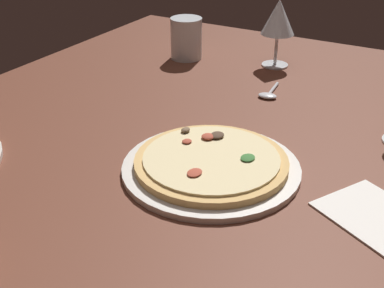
{
  "coord_description": "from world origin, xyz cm",
  "views": [
    {
      "loc": [
        -67.52,
        -42.07,
        47.78
      ],
      "look_at": [
        -1.56,
        -4.46,
        7.0
      ],
      "focal_mm": 48.7,
      "sensor_mm": 36.0,
      "label": 1
    }
  ],
  "objects_px": {
    "spoon": "(269,94)",
    "wine_glass_far": "(278,19)",
    "pizza_main": "(211,164)",
    "water_glass": "(186,40)",
    "paper_menu": "(384,221)"
  },
  "relations": [
    {
      "from": "spoon",
      "to": "paper_menu",
      "type": "bearing_deg",
      "value": -137.42
    },
    {
      "from": "water_glass",
      "to": "paper_menu",
      "type": "distance_m",
      "value": 0.75
    },
    {
      "from": "pizza_main",
      "to": "spoon",
      "type": "bearing_deg",
      "value": 6.26
    },
    {
      "from": "spoon",
      "to": "wine_glass_far",
      "type": "bearing_deg",
      "value": 17.93
    },
    {
      "from": "paper_menu",
      "to": "spoon",
      "type": "relative_size",
      "value": 1.81
    },
    {
      "from": "wine_glass_far",
      "to": "paper_menu",
      "type": "distance_m",
      "value": 0.65
    },
    {
      "from": "pizza_main",
      "to": "water_glass",
      "type": "xyz_separation_m",
      "value": [
        0.46,
        0.32,
        0.04
      ]
    },
    {
      "from": "wine_glass_far",
      "to": "paper_menu",
      "type": "height_order",
      "value": "wine_glass_far"
    },
    {
      "from": "wine_glass_far",
      "to": "spoon",
      "type": "height_order",
      "value": "wine_glass_far"
    },
    {
      "from": "wine_glass_far",
      "to": "spoon",
      "type": "xyz_separation_m",
      "value": [
        -0.19,
        -0.06,
        -0.11
      ]
    },
    {
      "from": "pizza_main",
      "to": "spoon",
      "type": "xyz_separation_m",
      "value": [
        0.33,
        0.04,
        -0.01
      ]
    },
    {
      "from": "paper_menu",
      "to": "spoon",
      "type": "xyz_separation_m",
      "value": [
        0.34,
        0.31,
        0.0
      ]
    },
    {
      "from": "water_glass",
      "to": "wine_glass_far",
      "type": "bearing_deg",
      "value": -75.3
    },
    {
      "from": "wine_glass_far",
      "to": "spoon",
      "type": "distance_m",
      "value": 0.23
    },
    {
      "from": "pizza_main",
      "to": "wine_glass_far",
      "type": "height_order",
      "value": "wine_glass_far"
    }
  ]
}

